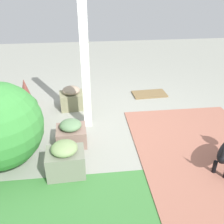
% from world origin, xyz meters
% --- Properties ---
extents(ground_plane, '(12.00, 12.00, 0.00)m').
position_xyz_m(ground_plane, '(0.00, 0.00, 0.00)').
color(ground_plane, gray).
extents(brick_path, '(1.80, 2.40, 0.02)m').
position_xyz_m(brick_path, '(-1.10, 0.71, 0.01)').
color(brick_path, '#A06250').
rests_on(brick_path, ground).
extents(porch_pillar, '(0.12, 0.12, 2.34)m').
position_xyz_m(porch_pillar, '(0.45, -0.18, 1.17)').
color(porch_pillar, white).
rests_on(porch_pillar, ground).
extents(stone_planter_nearest, '(0.46, 0.39, 0.42)m').
position_xyz_m(stone_planter_nearest, '(0.71, -0.80, 0.20)').
color(stone_planter_nearest, gray).
rests_on(stone_planter_nearest, ground).
extents(stone_planter_mid, '(0.43, 0.38, 0.38)m').
position_xyz_m(stone_planter_mid, '(0.70, 0.32, 0.18)').
color(stone_planter_mid, '#886B5E').
rests_on(stone_planter_mid, ground).
extents(stone_planter_far, '(0.47, 0.35, 0.45)m').
position_xyz_m(stone_planter_far, '(0.75, 0.95, 0.21)').
color(stone_planter_far, gray).
rests_on(stone_planter_far, ground).
extents(terracotta_pot_spiky, '(0.22, 0.22, 0.54)m').
position_xyz_m(terracotta_pot_spiky, '(1.54, -0.97, 0.26)').
color(terracotta_pot_spiky, '#A95642').
rests_on(terracotta_pot_spiky, ground).
extents(terracotta_pot_broad, '(0.53, 0.53, 0.53)m').
position_xyz_m(terracotta_pot_broad, '(1.47, -0.24, 0.32)').
color(terracotta_pot_broad, '#B3693F').
rests_on(terracotta_pot_broad, ground).
extents(doormat, '(0.69, 0.41, 0.03)m').
position_xyz_m(doormat, '(-0.84, -1.21, 0.01)').
color(doormat, brown).
rests_on(doormat, ground).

